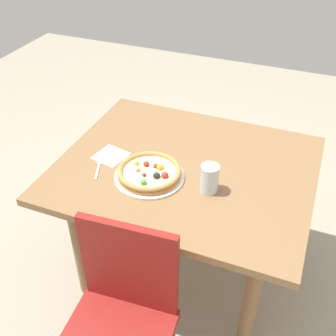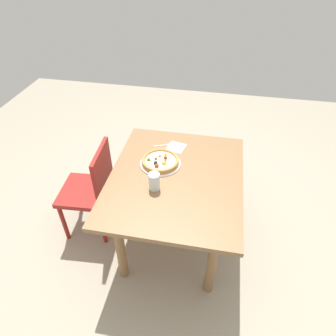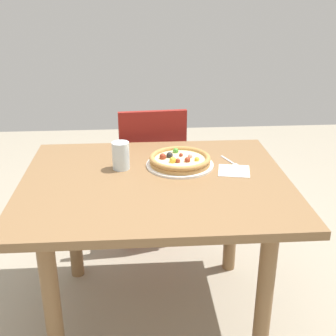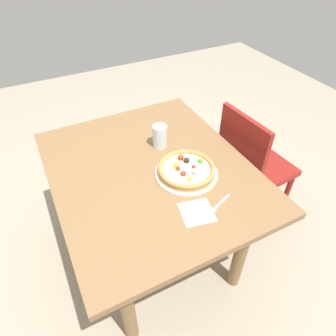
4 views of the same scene
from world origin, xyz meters
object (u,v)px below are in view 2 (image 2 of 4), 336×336
(drinking_glass, at_px, (154,181))
(chair_near, at_px, (92,188))
(dining_table, at_px, (176,187))
(plate, at_px, (160,163))
(fork, at_px, (165,145))
(napkin, at_px, (176,147))
(pizza, at_px, (160,161))

(drinking_glass, bearing_deg, chair_near, -105.22)
(dining_table, xyz_separation_m, plate, (-0.12, -0.14, 0.11))
(drinking_glass, bearing_deg, dining_table, 139.51)
(dining_table, height_order, plate, plate)
(fork, relative_size, napkin, 1.14)
(plate, bearing_deg, napkin, 160.91)
(plate, bearing_deg, pizza, -12.63)
(pizza, distance_m, drinking_glass, 0.28)
(napkin, bearing_deg, drinking_glass, -7.61)
(plate, bearing_deg, chair_near, -78.09)
(fork, xyz_separation_m, napkin, (0.01, 0.10, -0.00))
(pizza, bearing_deg, plate, 167.37)
(pizza, bearing_deg, drinking_glass, 3.06)
(dining_table, relative_size, plate, 3.71)
(pizza, xyz_separation_m, drinking_glass, (0.27, 0.01, 0.03))
(chair_near, xyz_separation_m, fork, (-0.37, 0.54, 0.25))
(dining_table, height_order, pizza, pizza)
(dining_table, distance_m, fork, 0.42)
(plate, height_order, drinking_glass, drinking_glass)
(chair_near, xyz_separation_m, drinking_glass, (0.16, 0.57, 0.31))
(plate, height_order, fork, plate)
(pizza, height_order, drinking_glass, drinking_glass)
(fork, height_order, drinking_glass, drinking_glass)
(napkin, bearing_deg, dining_table, 9.46)
(dining_table, bearing_deg, pizza, -130.27)
(plate, bearing_deg, fork, -176.53)
(dining_table, distance_m, pizza, 0.23)
(drinking_glass, bearing_deg, fork, -176.77)
(pizza, bearing_deg, fork, -176.58)
(dining_table, height_order, drinking_glass, drinking_glass)
(plate, distance_m, drinking_glass, 0.28)
(plate, xyz_separation_m, fork, (-0.25, -0.02, -0.00))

